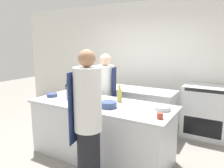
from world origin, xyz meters
TOP-DOWN VIEW (x-y plane):
  - ground_plane at (0.00, 0.00)m, footprint 16.00×16.00m
  - wall_back at (0.00, 2.13)m, footprint 8.00×0.06m
  - prep_counter at (0.00, 0.00)m, footprint 2.33×0.93m
  - pass_counter at (-0.08, 1.24)m, footprint 1.88×0.63m
  - oven_range at (1.35, 1.75)m, footprint 0.85×0.66m
  - chef_at_prep_near at (0.34, -0.80)m, footprint 0.37×0.36m
  - chef_at_stove at (-0.38, 0.75)m, footprint 0.39×0.38m
  - bottle_olive_oil at (0.21, 0.22)m, footprint 0.08×0.08m
  - bottle_vinegar at (-0.05, -0.10)m, footprint 0.08×0.08m
  - bottle_wine at (-0.62, -0.07)m, footprint 0.07×0.07m
  - bottle_cooking_oil at (-0.73, 0.05)m, footprint 0.08×0.08m
  - bowl_mixing_large at (-0.51, 0.11)m, footprint 0.24×0.24m
  - bowl_prep_small at (-0.98, -0.08)m, footprint 0.19×0.19m
  - bowl_ceramic_blue at (0.96, 0.12)m, footprint 0.23×0.23m
  - bowl_wooden_salad at (0.23, -0.15)m, footprint 0.24×0.24m
  - cup at (1.04, -0.24)m, footprint 0.08×0.08m
  - cutting_board at (-0.21, 0.02)m, footprint 0.29×0.19m

SIDE VIEW (x-z plane):
  - ground_plane at x=0.00m, z-range 0.00..0.00m
  - prep_counter at x=0.00m, z-range 0.00..0.92m
  - pass_counter at x=-0.08m, z-range 0.00..0.92m
  - oven_range at x=1.35m, z-range 0.00..1.03m
  - chef_at_stove at x=-0.38m, z-range 0.01..1.66m
  - chef_at_prep_near at x=0.34m, z-range 0.01..1.79m
  - cutting_board at x=-0.21m, z-range 0.91..0.93m
  - bowl_prep_small at x=-0.98m, z-range 0.91..0.97m
  - bowl_ceramic_blue at x=0.96m, z-range 0.91..0.97m
  - cup at x=1.04m, z-range 0.91..0.99m
  - bowl_mixing_large at x=-0.51m, z-range 0.91..1.00m
  - bowl_wooden_salad at x=0.23m, z-range 0.91..1.00m
  - bottle_vinegar at x=-0.05m, z-range 0.89..1.09m
  - bottle_wine at x=-0.62m, z-range 0.89..1.11m
  - bottle_olive_oil at x=0.21m, z-range 0.89..1.16m
  - bottle_cooking_oil at x=-0.73m, z-range 0.88..1.19m
  - wall_back at x=0.00m, z-range 0.00..2.80m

